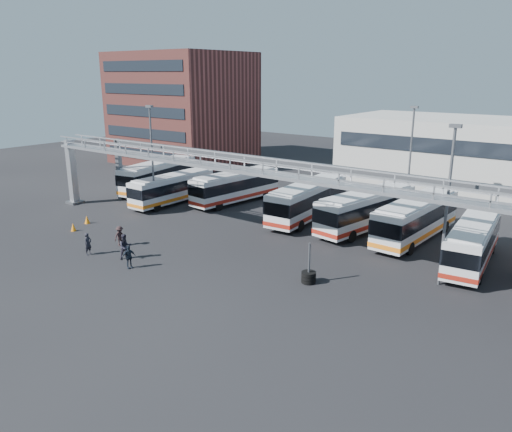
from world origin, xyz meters
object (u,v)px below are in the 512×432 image
Objects in this scene: bus_5 at (366,209)px; pedestrian_d at (129,257)px; cone_right at (73,227)px; bus_7 at (473,242)px; bus_6 at (416,218)px; pedestrian_a at (88,244)px; bus_0 at (159,175)px; light_pole_back at (410,155)px; bus_4 at (308,200)px; bus_2 at (236,186)px; pedestrian_c at (120,236)px; tire_stack at (309,276)px; cone_left at (87,220)px; light_pole_left at (152,153)px; bus_1 at (173,188)px; pedestrian_b at (125,247)px; light_pole_mid at (448,198)px.

pedestrian_d is (-9.26, -18.05, -1.06)m from bus_5.
bus_7 is at bearing 23.00° from cone_right.
bus_6 reaches higher than pedestrian_a.
bus_6 is (29.67, 0.69, -0.01)m from bus_0.
light_pole_back is 10.62m from bus_4.
bus_2 is 19.48m from pedestrian_d.
pedestrian_c is 0.59× the size of tire_stack.
cone_left reaches higher than cone_right.
pedestrian_a is 2.44× the size of cone_right.
light_pole_back is at bearing 34.99° from light_pole_left.
bus_1 is 13.86× the size of cone_left.
light_pole_back reaches higher than bus_6.
bus_0 is 6.86× the size of pedestrian_a.
bus_2 is (10.33, 1.28, -0.11)m from bus_0.
bus_6 is at bearing -2.65° from bus_4.
pedestrian_d reaches higher than cone_left.
bus_2 is 4.00× the size of tire_stack.
bus_6 reaches higher than pedestrian_b.
pedestrian_c is at bearing 0.12° from cone_right.
pedestrian_a is (-18.19, -18.10, -1.04)m from bus_6.
pedestrian_a is at bearing -118.56° from bus_4.
bus_7 is (9.48, -2.99, -0.16)m from bus_5.
bus_2 is (4.92, 4.26, 0.10)m from bus_1.
bus_2 is at bearing -3.71° from bus_0.
light_pole_back reaches higher than bus_0.
bus_2 is at bearing -157.23° from light_pole_back.
pedestrian_d is at bearing -53.77° from bus_1.
tire_stack is at bearing -133.73° from bus_7.
light_pole_mid and light_pole_back have the same top height.
bus_1 reaches higher than pedestrian_b.
bus_5 reaches higher than cone_right.
pedestrian_a is 8.51m from cone_left.
light_pole_mid reaches higher than bus_7.
light_pole_left is at bearing 85.30° from cone_right.
bus_6 is 16.39× the size of cone_right.
bus_4 is 19.65m from pedestrian_a.
tire_stack reaches higher than pedestrian_d.
light_pole_left reaches higher than pedestrian_d.
bus_5 is at bearing -13.15° from pedestrian_b.
bus_6 is 6.86× the size of pedestrian_d.
pedestrian_d is at bearing -57.94° from bus_0.
bus_4 reaches higher than cone_left.
pedestrian_c is (-14.36, -22.63, -4.92)m from light_pole_back.
bus_4 is at bearing 13.20° from bus_1.
pedestrian_d is (5.72, -18.60, -0.96)m from bus_2.
tire_stack is (-6.81, -4.83, -5.27)m from light_pole_mid.
bus_6 is at bearing 119.86° from light_pole_mid.
bus_1 is at bearing -132.55° from bus_2.
light_pole_left is 5.14m from bus_1.
bus_2 is (-23.80, 8.37, -3.94)m from light_pole_mid.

